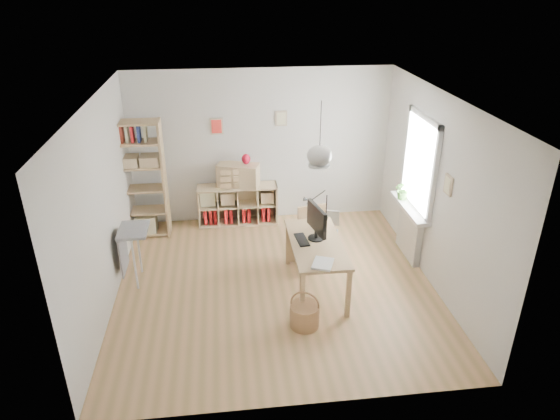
{
  "coord_description": "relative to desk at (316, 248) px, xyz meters",
  "views": [
    {
      "loc": [
        -0.65,
        -6.03,
        4.1
      ],
      "look_at": [
        0.1,
        0.3,
        1.05
      ],
      "focal_mm": 32.0,
      "sensor_mm": 36.0,
      "label": 1
    }
  ],
  "objects": [
    {
      "name": "potted_plant",
      "position": [
        1.57,
        1.03,
        0.35
      ],
      "size": [
        0.3,
        0.27,
        0.3
      ],
      "primitive_type": "imported",
      "rotation": [
        0.0,
        0.0,
        -0.14
      ],
      "color": "#3B6D29",
      "rests_on": "windowsill"
    },
    {
      "name": "desk",
      "position": [
        0.0,
        0.0,
        0.0
      ],
      "size": [
        0.7,
        1.5,
        0.75
      ],
      "color": "tan",
      "rests_on": "ground"
    },
    {
      "name": "tall_bookshelf",
      "position": [
        -2.59,
        1.95,
        0.43
      ],
      "size": [
        0.8,
        0.38,
        2.0
      ],
      "color": "tan",
      "rests_on": "ground"
    },
    {
      "name": "yarn_ball",
      "position": [
        0.12,
        0.43,
        0.17
      ],
      "size": [
        0.15,
        0.15,
        0.15
      ],
      "primitive_type": "sphere",
      "color": "#530B10",
      "rests_on": "desk"
    },
    {
      "name": "radiator",
      "position": [
        1.64,
        0.75,
        -0.26
      ],
      "size": [
        0.1,
        0.8,
        0.8
      ],
      "primitive_type": "cube",
      "color": "silver",
      "rests_on": "ground"
    },
    {
      "name": "cube_shelf",
      "position": [
        -1.02,
        2.23,
        -0.36
      ],
      "size": [
        1.4,
        0.38,
        0.72
      ],
      "color": "#D0B589",
      "rests_on": "ground"
    },
    {
      "name": "red_vase",
      "position": [
        -0.83,
        2.19,
        0.56
      ],
      "size": [
        0.15,
        0.15,
        0.18
      ],
      "primitive_type": "ellipsoid",
      "color": "#A80E24",
      "rests_on": "drawer_chest"
    },
    {
      "name": "chair",
      "position": [
        0.11,
        0.63,
        -0.12
      ],
      "size": [
        0.54,
        0.54,
        0.94
      ],
      "rotation": [
        0.0,
        0.0,
        0.2
      ],
      "color": "gray",
      "rests_on": "ground"
    },
    {
      "name": "task_lamp",
      "position": [
        0.08,
        0.62,
        0.38
      ],
      "size": [
        0.4,
        0.15,
        0.42
      ],
      "color": "black",
      "rests_on": "desk"
    },
    {
      "name": "room_shell",
      "position": [
        -0.0,
        0.0,
        1.34
      ],
      "size": [
        4.5,
        4.5,
        4.5
      ],
      "color": "silver",
      "rests_on": "ground"
    },
    {
      "name": "monitor",
      "position": [
        0.01,
        0.1,
        0.37
      ],
      "size": [
        0.23,
        0.57,
        0.5
      ],
      "rotation": [
        0.0,
        0.0,
        0.22
      ],
      "color": "black",
      "rests_on": "desk"
    },
    {
      "name": "storage_chest",
      "position": [
        0.31,
        1.15,
        -0.47
      ],
      "size": [
        0.7,
        0.75,
        0.58
      ],
      "rotation": [
        0.0,
        0.0,
        -0.27
      ],
      "color": "#BBBBB6",
      "rests_on": "ground"
    },
    {
      "name": "windowsill",
      "position": [
        1.59,
        0.75,
        0.17
      ],
      "size": [
        0.22,
        1.2,
        0.06
      ],
      "primitive_type": "cube",
      "color": "white",
      "rests_on": "radiator"
    },
    {
      "name": "window_unit",
      "position": [
        1.68,
        0.75,
        0.89
      ],
      "size": [
        0.07,
        1.16,
        1.46
      ],
      "color": "white",
      "rests_on": "ground"
    },
    {
      "name": "keyboard",
      "position": [
        -0.19,
        0.07,
        0.1
      ],
      "size": [
        0.18,
        0.39,
        0.02
      ],
      "primitive_type": "cube",
      "rotation": [
        0.0,
        0.0,
        0.1
      ],
      "color": "black",
      "rests_on": "desk"
    },
    {
      "name": "paper_tray",
      "position": [
        -0.03,
        -0.59,
        0.11
      ],
      "size": [
        0.34,
        0.37,
        0.03
      ],
      "primitive_type": "cube",
      "rotation": [
        0.0,
        0.0,
        -0.39
      ],
      "color": "white",
      "rests_on": "desk"
    },
    {
      "name": "drawer_chest",
      "position": [
        -0.97,
        2.19,
        0.26
      ],
      "size": [
        0.77,
        0.52,
        0.4
      ],
      "primitive_type": "cube",
      "rotation": [
        0.0,
        0.0,
        -0.3
      ],
      "color": "#D0B589",
      "rests_on": "cube_shelf"
    },
    {
      "name": "wicker_basket",
      "position": [
        -0.29,
        -0.82,
        -0.49
      ],
      "size": [
        0.37,
        0.37,
        0.52
      ],
      "rotation": [
        0.0,
        0.0,
        -0.39
      ],
      "color": "#A8734C",
      "rests_on": "ground"
    },
    {
      "name": "ground",
      "position": [
        -0.55,
        0.15,
        -0.66
      ],
      "size": [
        4.5,
        4.5,
        0.0
      ],
      "primitive_type": "plane",
      "color": "tan",
      "rests_on": "ground"
    },
    {
      "name": "side_table",
      "position": [
        -2.59,
        0.5,
        0.01
      ],
      "size": [
        0.4,
        0.55,
        0.85
      ],
      "color": "gray",
      "rests_on": "ground"
    }
  ]
}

